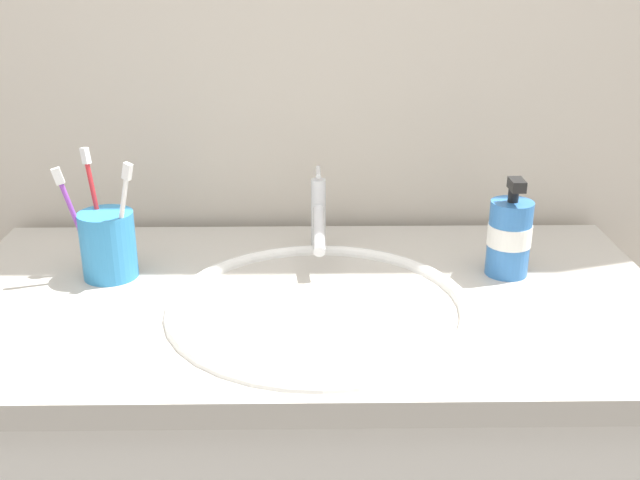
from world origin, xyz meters
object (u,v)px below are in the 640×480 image
faucet (319,218)px  toothbrush_red (95,202)px  toothbrush_white (122,214)px  toothbrush_purple (74,216)px  soap_dispenser (509,236)px  toothbrush_cup (108,245)px

faucet → toothbrush_red: size_ratio=0.91×
toothbrush_red → toothbrush_white: bearing=-40.1°
toothbrush_purple → soap_dispenser: bearing=1.3°
toothbrush_white → toothbrush_red: 0.06m
toothbrush_purple → soap_dispenser: 0.65m
toothbrush_red → toothbrush_purple: bearing=-125.3°
toothbrush_cup → toothbrush_red: bearing=133.2°
faucet → toothbrush_cup: bearing=-164.9°
soap_dispenser → toothbrush_cup: bearing=-179.9°
toothbrush_cup → soap_dispenser: 0.60m
toothbrush_red → soap_dispenser: 0.62m
faucet → toothbrush_purple: toothbrush_purple is taller
faucet → toothbrush_red: (-0.33, -0.07, 0.05)m
faucet → toothbrush_red: bearing=-168.8°
toothbrush_red → toothbrush_purple: (-0.02, -0.03, -0.01)m
toothbrush_white → soap_dispenser: size_ratio=1.18×
faucet → soap_dispenser: 0.30m
toothbrush_cup → toothbrush_purple: (-0.04, -0.01, 0.05)m
toothbrush_purple → soap_dispenser: size_ratio=1.11×
toothbrush_cup → faucet: bearing=15.1°
toothbrush_white → toothbrush_red: size_ratio=0.96×
soap_dispenser → toothbrush_red: bearing=178.4°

